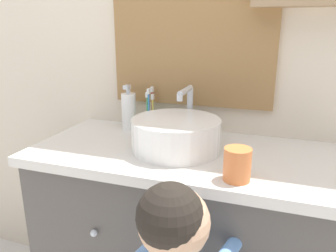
{
  "coord_description": "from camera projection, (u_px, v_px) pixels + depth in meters",
  "views": [
    {
      "loc": [
        0.28,
        -0.71,
        1.26
      ],
      "look_at": [
        -0.06,
        0.29,
        0.94
      ],
      "focal_mm": 35.0,
      "sensor_mm": 36.0,
      "label": 1
    }
  ],
  "objects": [
    {
      "name": "sink_basin",
      "position": [
        177.0,
        134.0,
        1.16
      ],
      "size": [
        0.32,
        0.36,
        0.21
      ],
      "color": "white",
      "rests_on": "vanity_counter"
    },
    {
      "name": "wall_back",
      "position": [
        215.0,
        20.0,
        1.29
      ],
      "size": [
        3.2,
        0.18,
        2.5
      ],
      "color": "beige",
      "rests_on": "ground_plane"
    },
    {
      "name": "soap_dispenser",
      "position": [
        129.0,
        111.0,
        1.39
      ],
      "size": [
        0.06,
        0.06,
        0.19
      ],
      "color": "white",
      "rests_on": "vanity_counter"
    },
    {
      "name": "drinking_cup",
      "position": [
        237.0,
        164.0,
        0.93
      ],
      "size": [
        0.08,
        0.08,
        0.1
      ],
      "primitive_type": "cylinder",
      "color": "orange",
      "rests_on": "vanity_counter"
    },
    {
      "name": "vanity_counter",
      "position": [
        187.0,
        250.0,
        1.29
      ],
      "size": [
        1.13,
        0.52,
        0.84
      ],
      "color": "#4C4742",
      "rests_on": "ground_plane"
    },
    {
      "name": "toothbrush_holder",
      "position": [
        151.0,
        119.0,
        1.4
      ],
      "size": [
        0.06,
        0.06,
        0.18
      ],
      "color": "#66B27F",
      "rests_on": "vanity_counter"
    }
  ]
}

